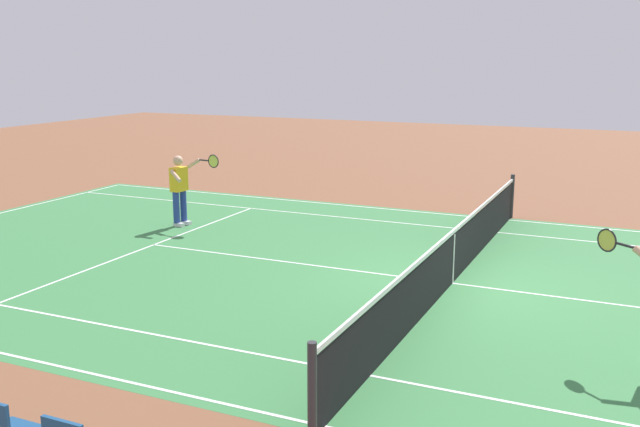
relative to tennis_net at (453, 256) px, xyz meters
The scene contains 6 objects.
ground_plane 0.49m from the tennis_net, ahead, with size 60.00×60.00×0.00m, color brown.
court_slab 0.49m from the tennis_net, ahead, with size 24.20×11.40×0.00m, color #387A42.
court_line_markings 0.49m from the tennis_net, ahead, with size 23.85×11.05×0.01m.
tennis_net is the anchor object (origin of this frame).
tennis_player_near 7.15m from the tennis_net, 14.28° to the right, with size 1.12×0.77×1.70m.
tennis_ball 2.92m from the tennis_net, 74.31° to the left, with size 0.07×0.07×0.07m, color #CCE01E.
Camera 1 is at (-2.88, 11.97, 3.89)m, focal length 40.49 mm.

